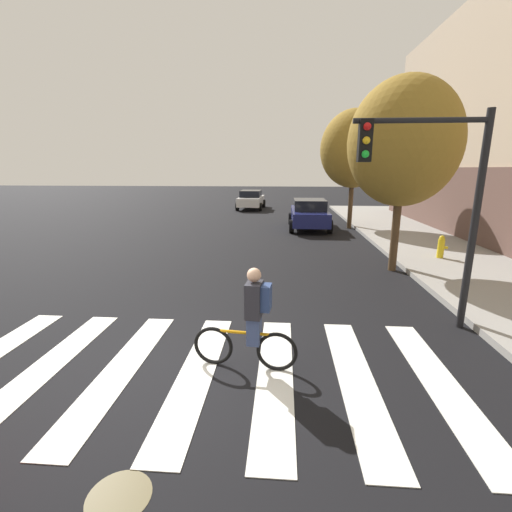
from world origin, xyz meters
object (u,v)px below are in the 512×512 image
sedan_mid (309,214)px  sedan_far (251,199)px  manhole_cover (119,496)px  fire_hydrant (441,247)px  cyclist (252,320)px  traffic_light_near (434,185)px  street_tree_near (404,143)px  street_tree_mid (354,149)px

sedan_mid → sedan_far: sedan_mid is taller
sedan_mid → manhole_cover: bearing=-100.2°
sedan_far → fire_hydrant: bearing=-63.5°
cyclist → traffic_light_near: traffic_light_near is taller
traffic_light_near → street_tree_near: (0.68, 4.19, 1.02)m
traffic_light_near → fire_hydrant: traffic_light_near is taller
fire_hydrant → street_tree_mid: street_tree_mid is taller
cyclist → street_tree_near: bearing=56.8°
sedan_mid → fire_hydrant: (4.05, -6.76, -0.28)m
sedan_far → traffic_light_near: 22.16m
sedan_mid → cyclist: cyclist is taller
manhole_cover → street_tree_near: 10.60m
sedan_far → street_tree_mid: bearing=-55.8°
sedan_far → fire_hydrant: 17.91m
manhole_cover → cyclist: (1.11, 2.43, 0.84)m
manhole_cover → traffic_light_near: 6.77m
sedan_far → cyclist: size_ratio=2.53×
traffic_light_near → street_tree_mid: street_tree_mid is taller
sedan_far → street_tree_mid: street_tree_mid is taller
traffic_light_near → street_tree_mid: (0.77, 12.39, 1.26)m
cyclist → fire_hydrant: cyclist is taller
manhole_cover → cyclist: bearing=65.4°
sedan_far → cyclist: 23.35m
fire_hydrant → traffic_light_near: bearing=-116.1°
sedan_mid → cyclist: 14.10m
traffic_light_near → fire_hydrant: bearing=63.9°
cyclist → street_tree_mid: street_tree_mid is taller
sedan_mid → street_tree_mid: 3.98m
sedan_mid → fire_hydrant: bearing=-59.1°
sedan_mid → sedan_far: (-3.93, 9.27, -0.05)m
fire_hydrant → street_tree_near: (-1.95, -1.18, 3.35)m
sedan_mid → street_tree_mid: size_ratio=0.74×
fire_hydrant → street_tree_near: 4.06m
manhole_cover → traffic_light_near: size_ratio=0.15×
fire_hydrant → street_tree_mid: bearing=104.8°
traffic_light_near → fire_hydrant: (2.63, 5.37, -2.33)m
fire_hydrant → street_tree_mid: (-1.86, 7.02, 3.59)m
sedan_mid → street_tree_mid: bearing=6.8°
sedan_far → traffic_light_near: (5.36, -21.40, 2.10)m
traffic_light_near → street_tree_near: 4.36m
fire_hydrant → street_tree_mid: size_ratio=0.13×
sedan_far → street_tree_near: size_ratio=0.75×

